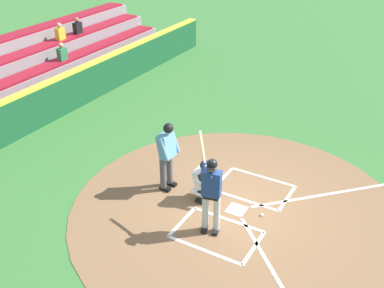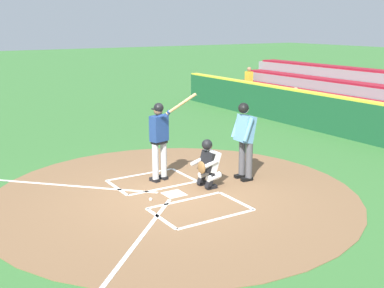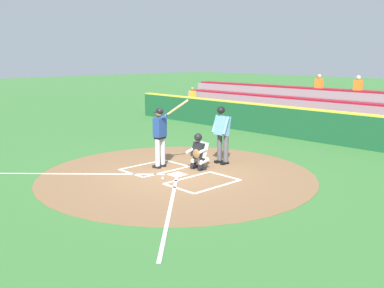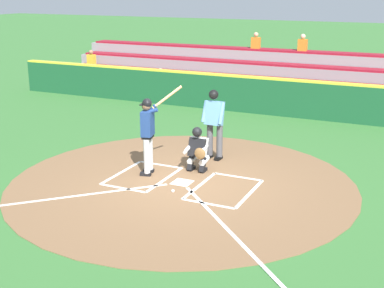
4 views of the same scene
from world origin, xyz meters
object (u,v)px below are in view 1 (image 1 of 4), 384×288
Objects in this scene: batter at (211,190)px; baseball at (262,215)px; plate_umpire at (167,152)px; catcher at (204,179)px.

batter is 1.71m from baseball.
batter is 1.14× the size of plate_umpire.
catcher is (-0.98, -0.69, -0.51)m from batter.
baseball is (-0.10, 2.55, -1.04)m from plate_umpire.
batter is 1.30m from catcher.
plate_umpire is at bearing -89.29° from catcher.
plate_umpire is at bearing -87.83° from baseball.
plate_umpire is (-0.97, -1.74, -0.02)m from batter.
plate_umpire reaches higher than catcher.
catcher is 0.61× the size of plate_umpire.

